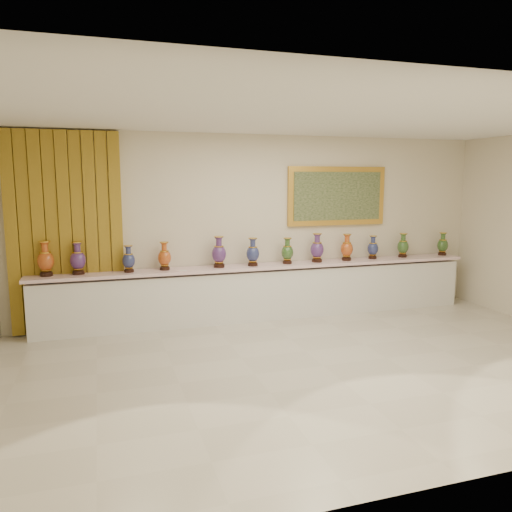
{
  "coord_description": "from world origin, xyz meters",
  "views": [
    {
      "loc": [
        -2.56,
        -5.35,
        2.27
      ],
      "look_at": [
        -0.33,
        1.7,
        1.14
      ],
      "focal_mm": 35.0,
      "sensor_mm": 36.0,
      "label": 1
    }
  ],
  "objects_px": {
    "vase_0": "(46,260)",
    "vase_1": "(78,260)",
    "counter": "(265,292)",
    "vase_2": "(129,260)"
  },
  "relations": [
    {
      "from": "vase_0",
      "to": "vase_1",
      "type": "bearing_deg",
      "value": 0.37
    },
    {
      "from": "vase_0",
      "to": "counter",
      "type": "bearing_deg",
      "value": -0.29
    },
    {
      "from": "vase_0",
      "to": "vase_2",
      "type": "height_order",
      "value": "vase_0"
    },
    {
      "from": "vase_1",
      "to": "vase_2",
      "type": "bearing_deg",
      "value": -3.94
    },
    {
      "from": "counter",
      "to": "vase_2",
      "type": "height_order",
      "value": "vase_2"
    },
    {
      "from": "vase_0",
      "to": "vase_1",
      "type": "relative_size",
      "value": 1.05
    },
    {
      "from": "counter",
      "to": "vase_1",
      "type": "bearing_deg",
      "value": 179.61
    },
    {
      "from": "counter",
      "to": "vase_1",
      "type": "distance_m",
      "value": 2.96
    },
    {
      "from": "counter",
      "to": "vase_0",
      "type": "bearing_deg",
      "value": 179.71
    },
    {
      "from": "vase_1",
      "to": "vase_2",
      "type": "xyz_separation_m",
      "value": [
        0.72,
        -0.05,
        -0.03
      ]
    }
  ]
}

